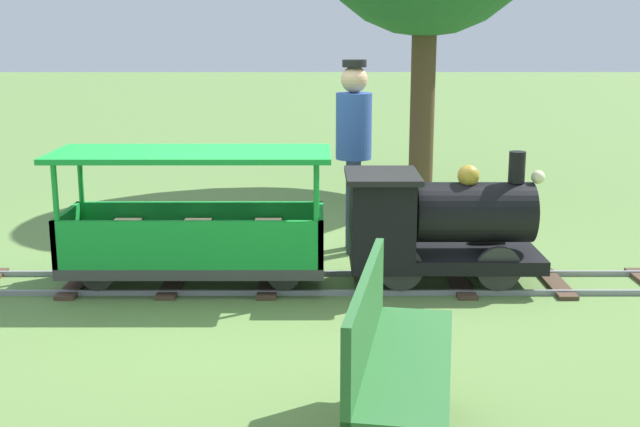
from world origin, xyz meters
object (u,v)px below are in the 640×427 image
(locomotive, at_px, (434,222))
(park_bench, at_px, (394,364))
(passenger_car, at_px, (194,230))
(conductor_person, at_px, (354,140))

(locomotive, height_order, park_bench, locomotive)
(passenger_car, relative_size, conductor_person, 1.23)
(locomotive, bearing_deg, passenger_car, -90.00)
(park_bench, bearing_deg, conductor_person, -179.30)
(locomotive, bearing_deg, conductor_person, -150.32)
(locomotive, xyz_separation_m, conductor_person, (-0.97, -0.55, 0.47))
(park_bench, bearing_deg, locomotive, 168.02)
(park_bench, bearing_deg, passenger_car, -152.64)
(conductor_person, distance_m, park_bench, 3.43)
(conductor_person, bearing_deg, passenger_car, -51.18)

